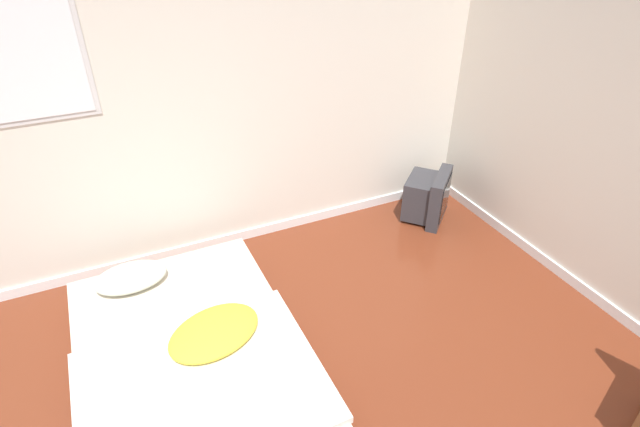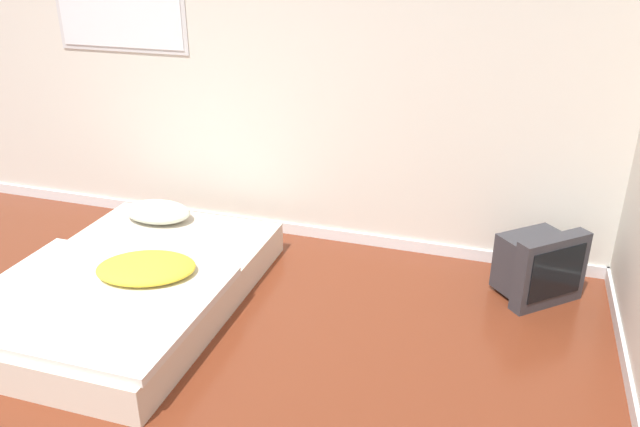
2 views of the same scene
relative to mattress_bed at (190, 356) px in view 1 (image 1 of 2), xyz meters
name	(u,v)px [view 1 (image 1 of 2)]	position (x,y,z in m)	size (l,w,h in m)	color
wall_back	(145,115)	(0.13, 1.34, 1.16)	(8.09, 0.08, 2.60)	silver
mattress_bed	(190,356)	(0.00, 0.00, 0.00)	(1.40, 1.99, 0.37)	beige
crt_tv	(428,196)	(2.50, 0.91, 0.09)	(0.59, 0.58, 0.48)	#333338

